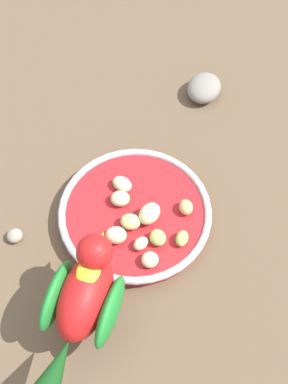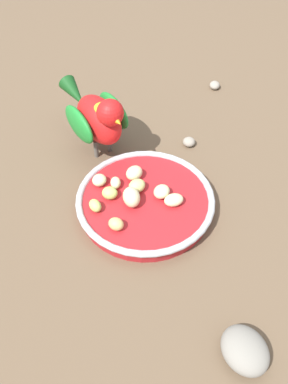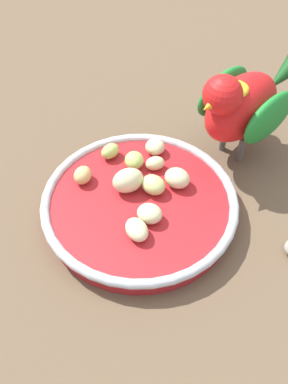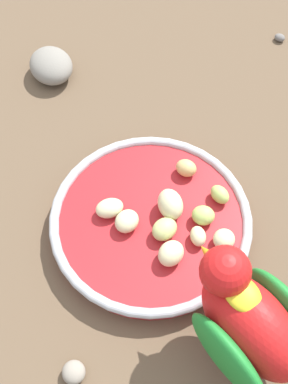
{
  "view_description": "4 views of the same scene",
  "coord_description": "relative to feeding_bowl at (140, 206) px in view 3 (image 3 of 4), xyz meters",
  "views": [
    {
      "loc": [
        -0.41,
        -0.01,
        0.72
      ],
      "look_at": [
        -0.0,
        -0.02,
        0.06
      ],
      "focal_mm": 47.99,
      "sensor_mm": 36.0,
      "label": 1
    },
    {
      "loc": [
        0.27,
        -0.39,
        0.56
      ],
      "look_at": [
        -0.02,
        -0.01,
        0.05
      ],
      "focal_mm": 39.06,
      "sensor_mm": 36.0,
      "label": 2
    },
    {
      "loc": [
        0.33,
        0.17,
        0.49
      ],
      "look_at": [
        -0.01,
        0.0,
        0.05
      ],
      "focal_mm": 46.54,
      "sensor_mm": 36.0,
      "label": 3
    },
    {
      "loc": [
        -0.17,
        0.23,
        0.56
      ],
      "look_at": [
        -0.0,
        -0.01,
        0.06
      ],
      "focal_mm": 47.99,
      "sensor_mm": 36.0,
      "label": 4
    }
  ],
  "objects": [
    {
      "name": "ground_plane",
      "position": [
        0.02,
        0.01,
        -0.02
      ],
      "size": [
        4.0,
        4.0,
        0.0
      ],
      "primitive_type": "plane",
      "color": "brown"
    },
    {
      "name": "feeding_bowl",
      "position": [
        0.0,
        0.0,
        0.0
      ],
      "size": [
        0.24,
        0.24,
        0.03
      ],
      "color": "#AD1E23",
      "rests_on": "ground_plane"
    },
    {
      "name": "apple_piece_0",
      "position": [
        0.0,
        -0.08,
        0.02
      ],
      "size": [
        0.03,
        0.02,
        0.02
      ],
      "primitive_type": "ellipsoid",
      "rotation": [
        0.0,
        0.0,
        3.28
      ],
      "color": "tan",
      "rests_on": "feeding_bowl"
    },
    {
      "name": "apple_piece_1",
      "position": [
        -0.06,
        -0.01,
        0.02
      ],
      "size": [
        0.03,
        0.03,
        0.02
      ],
      "primitive_type": "ellipsoid",
      "rotation": [
        0.0,
        0.0,
        5.45
      ],
      "color": "beige",
      "rests_on": "feeding_bowl"
    },
    {
      "name": "apple_piece_2",
      "position": [
        -0.02,
        0.01,
        0.02
      ],
      "size": [
        0.03,
        0.04,
        0.02
      ],
      "primitive_type": "ellipsoid",
      "rotation": [
        0.0,
        0.0,
        1.34
      ],
      "color": "#C6D17A",
      "rests_on": "feeding_bowl"
    },
    {
      "name": "apple_piece_3",
      "position": [
        -0.05,
        -0.03,
        0.02
      ],
      "size": [
        0.03,
        0.03,
        0.02
      ],
      "primitive_type": "ellipsoid",
      "rotation": [
        0.0,
        0.0,
        0.46
      ],
      "color": "#B2CC66",
      "rests_on": "feeding_bowl"
    },
    {
      "name": "apple_piece_4",
      "position": [
        -0.05,
        -0.07,
        0.02
      ],
      "size": [
        0.03,
        0.03,
        0.02
      ],
      "primitive_type": "ellipsoid",
      "rotation": [
        0.0,
        0.0,
        5.94
      ],
      "color": "#B2CC66",
      "rests_on": "feeding_bowl"
    },
    {
      "name": "apple_piece_5",
      "position": [
        -0.05,
        0.03,
        0.02
      ],
      "size": [
        0.03,
        0.03,
        0.02
      ],
      "primitive_type": "ellipsoid",
      "rotation": [
        0.0,
        0.0,
        4.65
      ],
      "color": "beige",
      "rests_on": "feeding_bowl"
    },
    {
      "name": "apple_piece_6",
      "position": [
        -0.09,
        -0.02,
        0.02
      ],
      "size": [
        0.03,
        0.03,
        0.02
      ],
      "primitive_type": "ellipsoid",
      "rotation": [
        0.0,
        0.0,
        4.94
      ],
      "color": "beige",
      "rests_on": "feeding_bowl"
    },
    {
      "name": "apple_piece_7",
      "position": [
        0.01,
        0.02,
        0.02
      ],
      "size": [
        0.03,
        0.03,
        0.02
      ],
      "primitive_type": "ellipsoid",
      "rotation": [
        0.0,
        0.0,
        1.56
      ],
      "color": "beige",
      "rests_on": "feeding_bowl"
    },
    {
      "name": "apple_piece_8",
      "position": [
        0.05,
        0.02,
        0.02
      ],
      "size": [
        0.04,
        0.04,
        0.02
      ],
      "primitive_type": "ellipsoid",
      "rotation": [
        0.0,
        0.0,
        4.07
      ],
      "color": "beige",
      "rests_on": "feeding_bowl"
    },
    {
      "name": "apple_piece_9",
      "position": [
        -0.01,
        -0.02,
        0.02
      ],
      "size": [
        0.05,
        0.05,
        0.03
      ],
      "primitive_type": "ellipsoid",
      "rotation": [
        0.0,
        0.0,
        5.59
      ],
      "color": "beige",
      "rests_on": "feeding_bowl"
    },
    {
      "name": "parrot",
      "position": [
        -0.16,
        0.07,
        0.07
      ],
      "size": [
        0.21,
        0.12,
        0.15
      ],
      "rotation": [
        0.0,
        0.0,
        -0.32
      ],
      "color": "#59544C",
      "rests_on": "ground_plane"
    }
  ]
}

